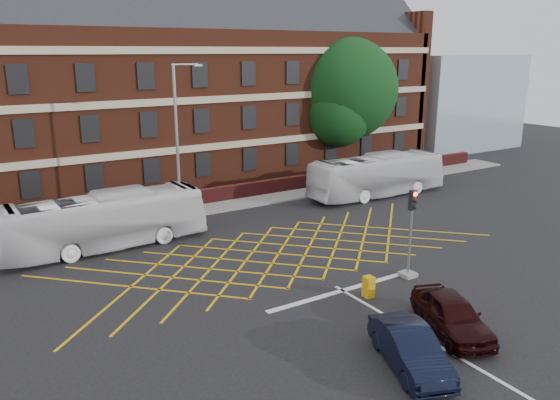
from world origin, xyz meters
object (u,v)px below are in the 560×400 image
car_navy (410,349)px  utility_cabinet (369,287)px  bus_left (104,221)px  street_lamp (180,173)px  deciduous_tree (346,96)px  bus_right (377,175)px  car_maroon (452,314)px  traffic_light_near (410,242)px

car_navy → utility_cabinet: 5.56m
bus_left → utility_cabinet: (8.12, -12.39, -1.06)m
car_navy → street_lamp: size_ratio=0.44×
bus_left → deciduous_tree: deciduous_tree is taller
deciduous_tree → bus_right: bearing=-112.7°
car_maroon → street_lamp: bearing=123.7°
utility_cabinet → deciduous_tree: bearing=53.8°
bus_left → bus_right: bus_right is taller
deciduous_tree → traffic_light_near: 24.32m
car_maroon → street_lamp: 18.09m
bus_right → utility_cabinet: bearing=138.4°
utility_cabinet → car_maroon: bearing=-81.5°
bus_left → street_lamp: street_lamp is taller
bus_left → traffic_light_near: bearing=-137.8°
car_navy → deciduous_tree: 32.19m
utility_cabinet → traffic_light_near: bearing=12.9°
car_maroon → utility_cabinet: (-0.61, 4.08, -0.27)m
traffic_light_near → car_maroon: bearing=-117.5°
bus_right → car_navy: (-14.52, -17.92, -0.85)m
bus_left → car_maroon: size_ratio=2.51×
deciduous_tree → street_lamp: size_ratio=1.19×
car_maroon → utility_cabinet: bearing=119.7°
traffic_light_near → car_navy: bearing=-134.6°
car_navy → bus_right: bearing=71.4°
traffic_light_near → utility_cabinet: bearing=-167.1°
bus_right → street_lamp: street_lamp is taller
traffic_light_near → utility_cabinet: (-3.11, -0.71, -1.29)m
car_maroon → deciduous_tree: bearing=80.7°
traffic_light_near → bus_left: bearing=133.9°
street_lamp → utility_cabinet: (3.26, -13.39, -2.96)m
utility_cabinet → bus_right: bearing=47.1°
bus_left → bus_right: 20.16m
car_navy → car_maroon: (3.10, 0.89, 0.04)m
car_maroon → traffic_light_near: traffic_light_near is taller
bus_right → car_maroon: (-11.43, -17.03, -0.80)m
traffic_light_near → street_lamp: 14.29m
car_maroon → traffic_light_near: size_ratio=1.03×
bus_right → utility_cabinet: 17.71m
car_maroon → car_navy: bearing=-142.7°
car_navy → deciduous_tree: size_ratio=0.37×
deciduous_tree → utility_cabinet: bearing=-126.2°
traffic_light_near → street_lamp: (-6.37, 12.68, 1.67)m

